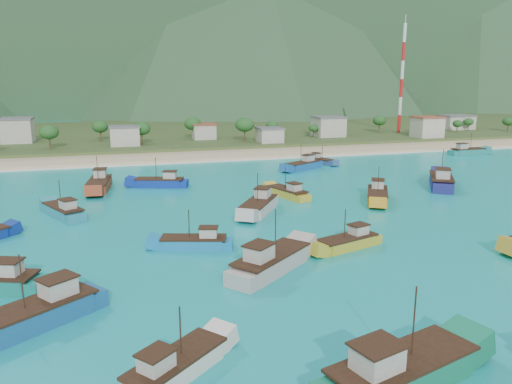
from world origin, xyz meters
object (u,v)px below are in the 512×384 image
object	(u,v)px
boat_7	(288,193)
boat_18	(303,166)
boat_6	(259,207)
boat_9	(377,196)
boat_1	(271,263)
boat_10	(175,369)
boat_26	(64,212)
boat_22	(195,244)
boat_24	(161,183)
boat_23	(400,374)
boat_27	(37,315)
boat_3	(441,182)
radio_tower	(402,79)
boat_30	(99,185)
boat_28	(320,161)
boat_14	(467,152)
boat_15	(348,243)

from	to	relation	value
boat_7	boat_18	bearing A→B (deg)	44.28
boat_6	boat_9	bearing A→B (deg)	-142.77
boat_1	boat_9	bearing A→B (deg)	93.53
boat_10	boat_26	bearing A→B (deg)	153.39
boat_10	boat_22	xyz separation A→B (m)	(6.28, 28.36, -0.02)
boat_24	boat_22	bearing A→B (deg)	-160.96
boat_18	boat_23	bearing A→B (deg)	133.14
boat_24	boat_27	xyz separation A→B (m)	(-16.67, -56.79, 0.18)
boat_3	boat_24	world-z (taller)	boat_3
boat_6	radio_tower	bearing A→B (deg)	-99.17
boat_3	boat_30	bearing A→B (deg)	-161.38
boat_30	boat_26	bearing A→B (deg)	81.55
boat_6	boat_3	bearing A→B (deg)	-135.52
boat_3	boat_10	distance (m)	80.25
boat_1	boat_9	size ratio (longest dim) A/B	1.05
boat_22	boat_28	world-z (taller)	boat_22
boat_26	boat_28	bearing A→B (deg)	4.29
boat_1	boat_23	world-z (taller)	boat_23
boat_10	boat_23	distance (m)	16.49
boat_1	boat_6	xyz separation A→B (m)	(6.28, 25.66, -0.08)
boat_1	boat_24	distance (m)	50.93
boat_23	boat_24	distance (m)	74.76
boat_6	boat_23	xyz separation A→B (m)	(-4.15, -49.42, 0.14)
boat_14	boat_30	world-z (taller)	boat_30
boat_6	boat_28	distance (m)	51.39
boat_7	boat_14	distance (m)	77.61
radio_tower	boat_3	size ratio (longest dim) A/B	2.90
boat_6	boat_28	bearing A→B (deg)	-91.76
boat_6	boat_23	size ratio (longest dim) A/B	0.86
boat_6	boat_24	distance (m)	28.31
boat_3	boat_27	world-z (taller)	boat_3
boat_3	boat_7	distance (m)	33.33
boat_10	boat_7	bearing A→B (deg)	112.28
boat_9	boat_22	bearing A→B (deg)	54.26
boat_1	boat_18	distance (m)	67.36
boat_3	boat_9	bearing A→B (deg)	-127.23
radio_tower	boat_23	size ratio (longest dim) A/B	2.86
radio_tower	boat_3	distance (m)	95.59
boat_3	boat_15	world-z (taller)	boat_3
boat_1	boat_26	world-z (taller)	boat_1
boat_6	boat_7	size ratio (longest dim) A/B	1.15
boat_3	boat_28	world-z (taller)	boat_3
boat_27	boat_28	world-z (taller)	boat_27
boat_7	boat_10	world-z (taller)	boat_7
radio_tower	boat_14	world-z (taller)	radio_tower
boat_23	boat_28	bearing A→B (deg)	143.70
boat_3	boat_24	bearing A→B (deg)	-163.59
boat_27	boat_1	bearing A→B (deg)	-111.36
boat_15	boat_23	size ratio (longest dim) A/B	0.72
boat_18	boat_23	xyz separation A→B (m)	(-26.01, -84.96, 0.24)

